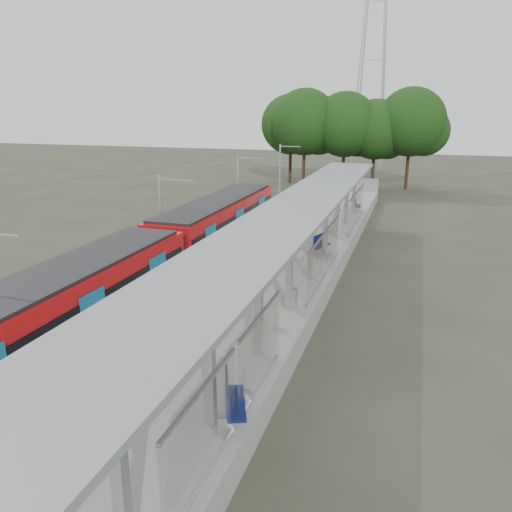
# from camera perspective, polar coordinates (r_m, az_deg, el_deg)

# --- Properties ---
(trackbed) EXTENTS (3.00, 70.00, 0.24)m
(trackbed) POSITION_cam_1_polar(r_m,az_deg,el_deg) (27.91, -6.24, -1.56)
(trackbed) COLOR #59544C
(trackbed) RESTS_ON ground
(platform) EXTENTS (6.00, 50.00, 1.00)m
(platform) POSITION_cam_1_polar(r_m,az_deg,el_deg) (26.34, 2.72, -1.72)
(platform) COLOR gray
(platform) RESTS_ON ground
(tactile_strip) EXTENTS (0.60, 50.00, 0.02)m
(tactile_strip) POSITION_cam_1_polar(r_m,az_deg,el_deg) (26.93, -2.51, -0.16)
(tactile_strip) COLOR gold
(tactile_strip) RESTS_ON platform
(end_fence) EXTENTS (6.00, 0.10, 1.20)m
(end_fence) POSITION_cam_1_polar(r_m,az_deg,el_deg) (50.04, 10.37, 8.12)
(end_fence) COLOR #9EA0A5
(end_fence) RESTS_ON platform
(train) EXTENTS (2.74, 27.60, 3.62)m
(train) POSITION_cam_1_polar(r_m,az_deg,el_deg) (23.50, -10.82, -0.32)
(train) COLOR black
(train) RESTS_ON ground
(canopy) EXTENTS (3.27, 38.00, 3.66)m
(canopy) POSITION_cam_1_polar(r_m,az_deg,el_deg) (21.40, 4.31, 4.21)
(canopy) COLOR #9EA0A5
(canopy) RESTS_ON platform
(pylon) EXTENTS (8.00, 4.00, 38.00)m
(pylon) POSITION_cam_1_polar(r_m,az_deg,el_deg) (78.17, 13.40, 23.74)
(pylon) COLOR #9EA0A5
(pylon) RESTS_ON ground
(tree_cluster) EXTENTS (20.64, 9.63, 10.94)m
(tree_cluster) POSITION_cam_1_polar(r_m,az_deg,el_deg) (58.01, 10.09, 14.61)
(tree_cluster) COLOR #382316
(tree_cluster) RESTS_ON ground
(catenary_masts) EXTENTS (2.08, 48.16, 5.40)m
(catenary_masts) POSITION_cam_1_polar(r_m,az_deg,el_deg) (27.04, -10.62, 3.81)
(catenary_masts) COLOR #9EA0A5
(catenary_masts) RESTS_ON ground
(bench_near) EXTENTS (1.11, 1.70, 1.12)m
(bench_near) POSITION_cam_1_polar(r_m,az_deg,el_deg) (13.36, -2.80, -16.01)
(bench_near) COLOR navy
(bench_near) RESTS_ON platform
(bench_mid) EXTENTS (1.01, 1.64, 1.07)m
(bench_mid) POSITION_cam_1_polar(r_m,az_deg,el_deg) (27.63, 7.18, 1.36)
(bench_mid) COLOR navy
(bench_mid) RESTS_ON platform
(bench_far) EXTENTS (0.52, 1.38, 0.92)m
(bench_far) POSITION_cam_1_polar(r_m,az_deg,el_deg) (39.86, 11.48, 5.76)
(bench_far) COLOR navy
(bench_far) RESTS_ON platform
(info_pillar_near) EXTENTS (0.37, 0.37, 1.66)m
(info_pillar_near) POSITION_cam_1_polar(r_m,az_deg,el_deg) (18.88, 0.12, -5.34)
(info_pillar_near) COLOR beige
(info_pillar_near) RESTS_ON platform
(info_pillar_far) EXTENTS (0.36, 0.36, 1.59)m
(info_pillar_far) POSITION_cam_1_polar(r_m,az_deg,el_deg) (32.60, 9.28, 3.85)
(info_pillar_far) COLOR beige
(info_pillar_far) RESTS_ON platform
(litter_bin) EXTENTS (0.50, 0.50, 0.81)m
(litter_bin) POSITION_cam_1_polar(r_m,az_deg,el_deg) (20.27, 4.22, -4.77)
(litter_bin) COLOR #9EA0A5
(litter_bin) RESTS_ON platform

